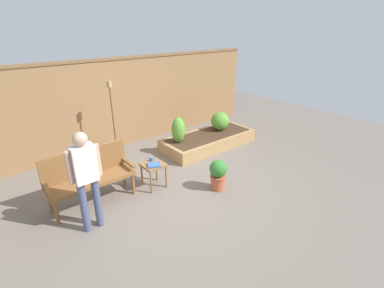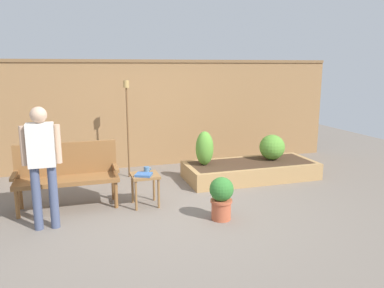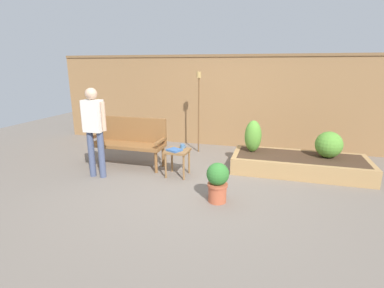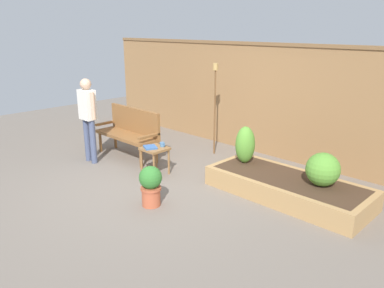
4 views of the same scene
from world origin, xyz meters
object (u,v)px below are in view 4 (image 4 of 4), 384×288
at_px(side_table, 155,152).
at_px(book_on_table, 150,147).
at_px(garden_bench, 130,129).
at_px(cup_on_table, 162,144).
at_px(shrub_near_bench, 245,145).
at_px(person_by_bench, 88,113).
at_px(potted_boxwood, 151,184).
at_px(tiki_torch, 215,93).
at_px(shrub_far_corner, 323,169).

height_order(side_table, book_on_table, book_on_table).
bearing_deg(side_table, garden_bench, 164.31).
bearing_deg(cup_on_table, shrub_near_bench, 32.43).
bearing_deg(person_by_bench, side_table, 17.67).
bearing_deg(person_by_bench, shrub_near_bench, 26.89).
relative_size(potted_boxwood, tiki_torch, 0.33).
relative_size(shrub_near_bench, tiki_torch, 0.34).
bearing_deg(person_by_bench, tiki_torch, 56.19).
bearing_deg(side_table, shrub_near_bench, 35.50).
height_order(book_on_table, person_by_bench, person_by_bench).
distance_m(cup_on_table, person_by_bench, 1.56).
height_order(book_on_table, shrub_near_bench, shrub_near_bench).
distance_m(shrub_near_bench, person_by_bench, 2.91).
bearing_deg(person_by_bench, cup_on_table, 21.76).
bearing_deg(tiki_torch, potted_boxwood, -69.22).
bearing_deg(tiki_torch, side_table, -89.26).
relative_size(side_table, shrub_near_bench, 0.79).
relative_size(side_table, cup_on_table, 4.19).
bearing_deg(potted_boxwood, tiki_torch, 110.78).
xyz_separation_m(book_on_table, person_by_bench, (-1.32, -0.36, 0.44)).
distance_m(shrub_near_bench, shrub_far_corner, 1.35).
height_order(cup_on_table, potted_boxwood, potted_boxwood).
height_order(garden_bench, tiki_torch, tiki_torch).
bearing_deg(shrub_near_bench, cup_on_table, -147.57).
distance_m(shrub_far_corner, tiki_torch, 2.77).
height_order(garden_bench, shrub_near_bench, garden_bench).
bearing_deg(side_table, tiki_torch, 90.74).
bearing_deg(garden_bench, shrub_far_corner, 8.90).
bearing_deg(tiki_torch, garden_bench, -130.54).
distance_m(tiki_torch, person_by_bench, 2.40).
height_order(potted_boxwood, person_by_bench, person_by_bench).
bearing_deg(potted_boxwood, shrub_far_corner, 45.05).
relative_size(cup_on_table, book_on_table, 0.51).
relative_size(side_table, tiki_torch, 0.27).
bearing_deg(book_on_table, garden_bench, -174.99).
height_order(book_on_table, shrub_far_corner, shrub_far_corner).
relative_size(shrub_far_corner, person_by_bench, 0.30).
height_order(potted_boxwood, shrub_far_corner, shrub_far_corner).
bearing_deg(tiki_torch, shrub_near_bench, -28.27).
relative_size(garden_bench, shrub_far_corner, 3.04).
distance_m(garden_bench, person_by_bench, 0.87).
bearing_deg(shrub_near_bench, tiki_torch, 151.73).
xyz_separation_m(potted_boxwood, shrub_near_bench, (0.35, 1.70, 0.28)).
relative_size(garden_bench, book_on_table, 6.39).
relative_size(cup_on_table, shrub_near_bench, 0.19).
xyz_separation_m(potted_boxwood, tiki_torch, (-0.90, 2.37, 0.89)).
height_order(book_on_table, potted_boxwood, potted_boxwood).
height_order(garden_bench, potted_boxwood, garden_bench).
height_order(side_table, person_by_bench, person_by_bench).
xyz_separation_m(book_on_table, potted_boxwood, (0.91, -0.75, -0.17)).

